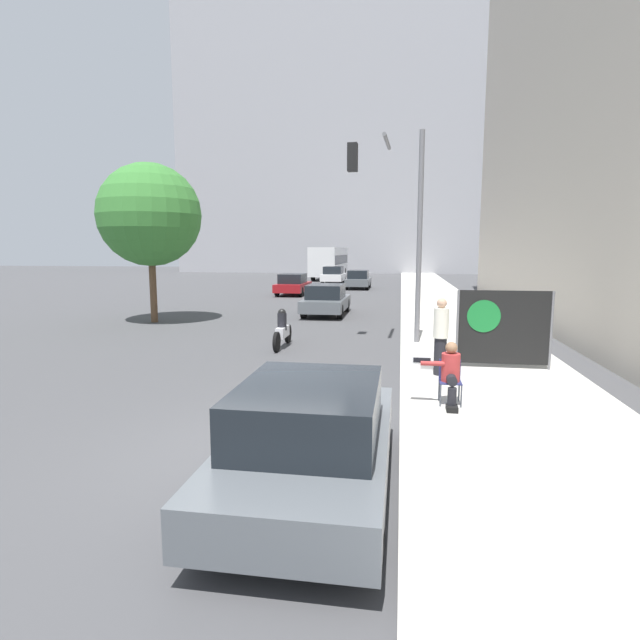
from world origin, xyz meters
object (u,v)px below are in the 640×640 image
(seated_protester, at_px, (450,372))
(parked_car_curbside, at_px, (311,438))
(protest_banner, at_px, (503,327))
(motorcycle_on_road, at_px, (282,330))
(car_on_road_distant, at_px, (358,279))
(car_on_road_far_lane, at_px, (334,275))
(street_tree_near_curb, at_px, (150,215))
(traffic_light_pole, at_px, (396,205))
(car_on_road_nearest, at_px, (326,300))
(jogger_on_sidewalk, at_px, (441,336))
(car_on_road_midblock, at_px, (293,284))
(city_bus_on_road, at_px, (330,261))

(seated_protester, distance_m, parked_car_curbside, 4.03)
(protest_banner, bearing_deg, motorcycle_on_road, 158.80)
(car_on_road_distant, relative_size, motorcycle_on_road, 2.00)
(car_on_road_far_lane, height_order, street_tree_near_curb, street_tree_near_curb)
(traffic_light_pole, xyz_separation_m, car_on_road_nearest, (-3.20, 7.00, -3.62))
(seated_protester, relative_size, jogger_on_sidewalk, 0.66)
(car_on_road_nearest, bearing_deg, jogger_on_sidewalk, -68.85)
(seated_protester, bearing_deg, jogger_on_sidewalk, 76.17)
(parked_car_curbside, bearing_deg, street_tree_near_curb, 123.88)
(traffic_light_pole, height_order, street_tree_near_curb, traffic_light_pole)
(car_on_road_nearest, relative_size, street_tree_near_curb, 0.66)
(car_on_road_distant, bearing_deg, parked_car_curbside, -86.15)
(car_on_road_distant, bearing_deg, car_on_road_midblock, -121.67)
(seated_protester, xyz_separation_m, car_on_road_far_lane, (-6.95, 35.58, 0.01))
(car_on_road_nearest, distance_m, city_bus_on_road, 29.99)
(traffic_light_pole, bearing_deg, car_on_road_distant, 97.55)
(car_on_road_far_lane, bearing_deg, parked_car_curbside, -82.73)
(car_on_road_distant, bearing_deg, protest_banner, -77.80)
(car_on_road_midblock, bearing_deg, motorcycle_on_road, -78.73)
(seated_protester, distance_m, car_on_road_midblock, 24.78)
(street_tree_near_curb, bearing_deg, car_on_road_midblock, 77.54)
(parked_car_curbside, bearing_deg, motorcycle_on_road, 105.60)
(car_on_road_nearest, distance_m, car_on_road_far_lane, 22.28)
(parked_car_curbside, bearing_deg, car_on_road_midblock, 102.74)
(protest_banner, height_order, car_on_road_far_lane, protest_banner)
(city_bus_on_road, relative_size, motorcycle_on_road, 5.51)
(traffic_light_pole, relative_size, street_tree_near_curb, 0.99)
(car_on_road_distant, height_order, street_tree_near_curb, street_tree_near_curb)
(jogger_on_sidewalk, relative_size, protest_banner, 0.79)
(parked_car_curbside, xyz_separation_m, car_on_road_midblock, (-6.09, 26.95, 0.00))
(car_on_road_distant, relative_size, city_bus_on_road, 0.36)
(car_on_road_far_lane, bearing_deg, jogger_on_sidewalk, -78.21)
(seated_protester, relative_size, protest_banner, 0.53)
(protest_banner, height_order, parked_car_curbside, protest_banner)
(seated_protester, distance_m, traffic_light_pole, 7.47)
(car_on_road_distant, distance_m, street_tree_near_curb, 21.17)
(seated_protester, xyz_separation_m, parked_car_curbside, (-1.96, -3.52, -0.04))
(seated_protester, height_order, car_on_road_distant, car_on_road_distant)
(jogger_on_sidewalk, xyz_separation_m, car_on_road_far_lane, (-6.95, 33.29, -0.27))
(car_on_road_midblock, height_order, car_on_road_distant, car_on_road_distant)
(city_bus_on_road, distance_m, street_tree_near_curb, 33.35)
(traffic_light_pole, xyz_separation_m, car_on_road_far_lane, (-5.83, 29.12, -3.57))
(car_on_road_far_lane, relative_size, city_bus_on_road, 0.37)
(seated_protester, height_order, protest_banner, protest_banner)
(seated_protester, bearing_deg, car_on_road_distant, 84.25)
(seated_protester, distance_m, car_on_road_nearest, 14.13)
(seated_protester, relative_size, city_bus_on_road, 0.10)
(motorcycle_on_road, bearing_deg, protest_banner, -21.20)
(traffic_light_pole, distance_m, car_on_road_distant, 23.71)
(city_bus_on_road, height_order, street_tree_near_curb, street_tree_near_curb)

